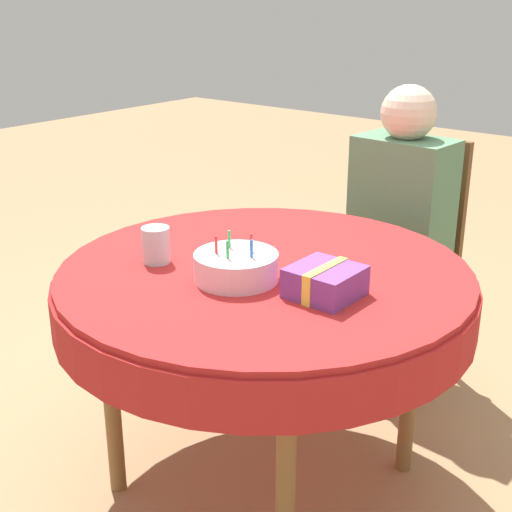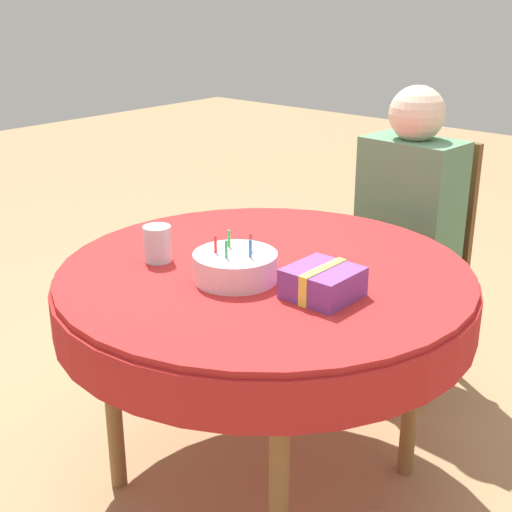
% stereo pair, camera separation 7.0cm
% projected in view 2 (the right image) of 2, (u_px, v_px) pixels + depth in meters
% --- Properties ---
extents(ground_plane, '(12.00, 12.00, 0.00)m').
position_uv_depth(ground_plane, '(264.00, 477.00, 2.29)').
color(ground_plane, '#A37F56').
extents(dining_table, '(1.20, 1.20, 0.72)m').
position_uv_depth(dining_table, '(265.00, 295.00, 2.06)').
color(dining_table, '#B22323').
rests_on(dining_table, ground_plane).
extents(chair, '(0.40, 0.40, 0.94)m').
position_uv_depth(chair, '(416.00, 256.00, 2.77)').
color(chair, brown).
rests_on(chair, ground_plane).
extents(person, '(0.37, 0.32, 1.15)m').
position_uv_depth(person, '(406.00, 213.00, 2.64)').
color(person, beige).
rests_on(person, ground_plane).
extents(birthday_cake, '(0.23, 0.23, 0.13)m').
position_uv_depth(birthday_cake, '(235.00, 266.00, 1.94)').
color(birthday_cake, silver).
rests_on(birthday_cake, dining_table).
extents(drinking_glass, '(0.08, 0.08, 0.11)m').
position_uv_depth(drinking_glass, '(158.00, 244.00, 2.07)').
color(drinking_glass, silver).
rests_on(drinking_glass, dining_table).
extents(gift_box, '(0.17, 0.17, 0.08)m').
position_uv_depth(gift_box, '(323.00, 283.00, 1.83)').
color(gift_box, '#753D99').
rests_on(gift_box, dining_table).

